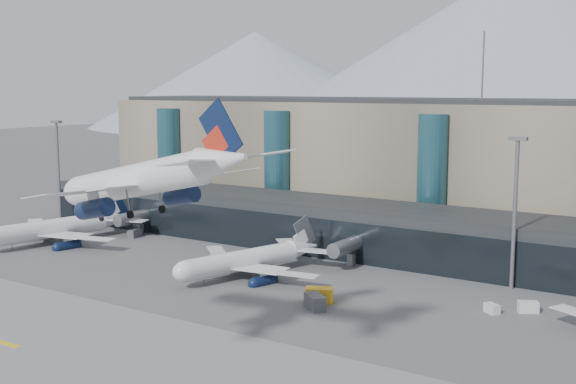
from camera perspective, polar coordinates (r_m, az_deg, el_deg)
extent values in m
plane|color=#515154|center=(100.75, -7.93, -11.31)|extent=(900.00, 900.00, 0.00)
cube|color=slate|center=(90.73, -14.32, -13.75)|extent=(400.00, 40.00, 0.04)
cube|color=black|center=(146.58, 7.04, -3.04)|extent=(170.00, 18.00, 10.00)
cube|color=black|center=(138.99, 5.42, -4.06)|extent=(170.00, 0.40, 8.00)
cylinder|color=slate|center=(169.46, -11.64, -1.88)|extent=(2.80, 14.00, 2.80)
cube|color=slate|center=(170.00, -11.61, -2.88)|extent=(1.20, 1.20, 2.40)
cylinder|color=slate|center=(137.13, 5.02, -4.14)|extent=(2.80, 14.00, 2.80)
cube|color=slate|center=(137.81, 5.00, -5.36)|extent=(1.20, 1.20, 2.40)
cube|color=gray|center=(184.58, 4.48, 2.48)|extent=(130.00, 30.00, 30.00)
cube|color=black|center=(183.66, 4.53, 7.29)|extent=(123.50, 28.00, 1.00)
cylinder|color=#245564|center=(197.76, -9.34, 2.49)|extent=(6.40, 6.40, 28.00)
cylinder|color=#245564|center=(176.22, -0.88, 1.90)|extent=(6.40, 6.40, 28.00)
cylinder|color=#245564|center=(157.62, 11.29, 0.97)|extent=(6.40, 6.40, 28.00)
cylinder|color=slate|center=(169.80, 15.14, 9.48)|extent=(0.40, 0.40, 16.00)
cone|color=gray|center=(554.83, -2.60, 8.70)|extent=(320.00, 320.00, 75.00)
cone|color=gray|center=(468.23, 18.09, 10.52)|extent=(400.00, 400.00, 110.00)
cylinder|color=slate|center=(185.28, -17.67, 1.35)|extent=(0.70, 0.70, 25.00)
cube|color=slate|center=(184.26, -17.85, 5.30)|extent=(3.00, 1.20, 0.60)
cylinder|color=slate|center=(125.57, 17.46, -1.79)|extent=(0.70, 0.70, 25.00)
cube|color=slate|center=(124.05, 17.72, 4.04)|extent=(3.00, 1.20, 0.60)
cylinder|color=white|center=(83.73, -11.21, 1.88)|extent=(23.29, 6.82, 3.81)
ellipsoid|color=white|center=(92.99, -15.61, 2.36)|extent=(5.79, 4.48, 3.81)
cone|color=white|center=(72.73, -3.99, 1.21)|extent=(7.01, 4.65, 3.81)
cube|color=white|center=(77.68, -15.21, 0.78)|extent=(10.23, 17.34, 0.19)
cylinder|color=#0D193B|center=(80.12, -14.52, -0.37)|extent=(4.83, 2.69, 2.09)
cube|color=white|center=(69.54, -6.65, 1.01)|extent=(6.05, 9.15, 0.15)
cube|color=white|center=(87.87, -6.33, 1.87)|extent=(13.55, 16.84, 0.19)
cylinder|color=#0D193B|center=(87.76, -7.84, 0.56)|extent=(4.83, 2.69, 2.09)
cube|color=white|center=(76.03, -1.56, 1.68)|extent=(7.64, 8.85, 0.15)
cube|color=#0D193B|center=(72.19, -3.83, 3.59)|extent=(5.67, 0.98, 6.70)
cube|color=#B12615|center=(72.99, -4.37, 2.74)|extent=(3.81, 0.77, 3.67)
cylinder|color=slate|center=(90.44, -14.33, 0.66)|extent=(0.15, 0.15, 3.05)
cylinder|color=black|center=(90.63, -14.30, -0.17)|extent=(0.70, 0.33, 0.68)
cylinder|color=black|center=(82.08, -11.97, -0.96)|extent=(0.91, 0.45, 0.87)
cylinder|color=black|center=(84.89, -9.52, -0.59)|extent=(0.91, 0.45, 0.87)
cylinder|color=white|center=(164.78, -17.59, -2.25)|extent=(8.99, 25.31, 4.14)
ellipsoid|color=white|center=(159.44, -21.55, -2.79)|extent=(5.20, 6.50, 4.14)
cone|color=white|center=(172.70, -12.90, -1.52)|extent=(5.47, 7.82, 4.14)
cube|color=white|center=(158.06, -15.48, -2.85)|extent=(18.77, 10.10, 0.21)
cylinder|color=#0D193B|center=(159.61, -16.28, -3.55)|extent=(3.22, 5.35, 2.28)
cube|color=white|center=(168.54, -11.98, -1.66)|extent=(9.91, 6.07, 0.17)
cube|color=white|center=(173.51, -18.45, -2.00)|extent=(17.97, 15.47, 0.21)
cylinder|color=#0D193B|center=(171.38, -18.52, -2.84)|extent=(3.22, 5.35, 2.28)
cube|color=white|center=(176.84, -13.78, -1.26)|extent=(9.44, 8.65, 0.17)
cube|color=#0D193B|center=(172.37, -12.83, -0.42)|extent=(1.46, 6.11, 7.29)
cube|color=white|center=(171.99, -13.12, -0.87)|extent=(1.10, 4.11, 3.98)
cylinder|color=slate|center=(161.47, -20.29, -3.56)|extent=(0.17, 0.17, 3.31)
cylinder|color=black|center=(161.76, -20.26, -4.06)|extent=(0.40, 0.77, 0.73)
cylinder|color=black|center=(163.91, -16.79, -3.74)|extent=(0.55, 1.00, 0.94)
cylinder|color=black|center=(168.21, -17.61, -3.47)|extent=(0.55, 1.00, 0.94)
cylinder|color=white|center=(130.03, -2.99, -4.81)|extent=(10.28, 22.82, 3.77)
ellipsoid|color=white|center=(123.74, -7.21, -5.55)|extent=(5.15, 6.15, 3.77)
cone|color=white|center=(139.03, 1.84, -3.86)|extent=(5.51, 7.31, 3.77)
cube|color=white|center=(124.96, -0.14, -5.64)|extent=(16.83, 7.70, 0.19)
cylinder|color=#0D193B|center=(126.10, -1.16, -6.41)|extent=(3.32, 4.95, 2.07)
cube|color=white|center=(135.71, 3.12, -4.09)|extent=(8.90, 4.78, 0.15)
cube|color=white|center=(137.49, -4.48, -4.37)|extent=(15.74, 14.97, 0.19)
cylinder|color=#0D193B|center=(135.65, -4.44, -5.38)|extent=(3.32, 4.95, 2.07)
cube|color=white|center=(142.34, 0.62, -3.49)|extent=(8.26, 8.27, 0.15)
cube|color=slate|center=(138.64, 1.94, -2.63)|extent=(1.87, 5.44, 6.63)
cube|color=white|center=(138.22, 1.64, -3.14)|extent=(1.36, 3.67, 3.62)
cylinder|color=slate|center=(126.15, -5.88, -6.40)|extent=(0.15, 0.15, 3.01)
cylinder|color=black|center=(126.49, -5.88, -6.98)|extent=(0.42, 0.71, 0.67)
cylinder|color=black|center=(129.77, -2.03, -6.55)|extent=(0.57, 0.92, 0.86)
cylinder|color=black|center=(133.25, -3.23, -6.16)|extent=(0.57, 0.92, 0.86)
cube|color=#4A4A4F|center=(111.44, 2.15, -8.68)|extent=(4.58, 4.24, 2.28)
cube|color=silver|center=(115.79, 18.44, -8.61)|extent=(3.36, 2.79, 1.69)
cube|color=#4A4A4F|center=(166.87, -12.02, -3.19)|extent=(2.30, 3.63, 1.90)
cube|color=silver|center=(113.94, 15.81, -8.85)|extent=(2.77, 2.55, 1.40)
cube|color=#F0A81C|center=(114.84, 2.50, -8.14)|extent=(4.85, 4.02, 2.37)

